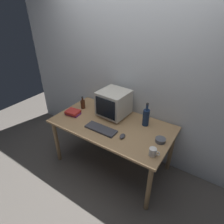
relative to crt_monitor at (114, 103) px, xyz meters
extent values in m
plane|color=#56514C|center=(0.10, -0.19, -0.93)|extent=(6.00, 6.00, 0.00)
cube|color=silver|center=(0.10, 0.30, 0.32)|extent=(4.00, 0.08, 2.50)
cube|color=tan|center=(0.10, -0.19, -0.21)|extent=(1.59, 0.87, 0.03)
cylinder|color=olive|center=(-0.64, -0.57, -0.58)|extent=(0.06, 0.06, 0.71)
cylinder|color=olive|center=(0.84, -0.57, -0.58)|extent=(0.06, 0.06, 0.71)
cylinder|color=olive|center=(-0.64, 0.18, -0.58)|extent=(0.06, 0.06, 0.71)
cylinder|color=olive|center=(0.84, 0.18, -0.58)|extent=(0.06, 0.06, 0.71)
cube|color=beige|center=(0.00, 0.00, -0.18)|extent=(0.29, 0.25, 0.03)
cube|color=beige|center=(0.00, 0.00, 0.01)|extent=(0.40, 0.40, 0.34)
cube|color=black|center=(-0.01, -0.19, 0.01)|extent=(0.31, 0.02, 0.27)
cube|color=#3F3F47|center=(0.06, -0.39, -0.18)|extent=(0.42, 0.15, 0.02)
ellipsoid|color=#3F3F47|center=(0.36, -0.37, -0.17)|extent=(0.07, 0.11, 0.04)
cylinder|color=navy|center=(0.48, 0.03, -0.08)|extent=(0.09, 0.09, 0.22)
cylinder|color=navy|center=(0.48, 0.03, 0.07)|extent=(0.03, 0.03, 0.08)
sphere|color=#262626|center=(0.48, 0.03, 0.12)|extent=(0.04, 0.04, 0.04)
cylinder|color=#472314|center=(-0.50, -0.09, -0.13)|extent=(0.07, 0.07, 0.13)
cylinder|color=#472314|center=(-0.50, -0.09, -0.04)|extent=(0.03, 0.03, 0.05)
sphere|color=#262626|center=(-0.50, -0.09, -0.01)|extent=(0.03, 0.03, 0.03)
cube|color=#843893|center=(-0.50, -0.30, -0.18)|extent=(0.21, 0.14, 0.03)
cube|color=red|center=(-0.50, -0.31, -0.15)|extent=(0.20, 0.17, 0.03)
cylinder|color=white|center=(0.78, -0.45, -0.15)|extent=(0.08, 0.08, 0.09)
torus|color=white|center=(0.83, -0.45, -0.14)|extent=(0.06, 0.01, 0.06)
cylinder|color=#595B66|center=(0.77, -0.20, -0.17)|extent=(0.12, 0.12, 0.04)
camera|label=1|loc=(1.25, -1.92, 1.22)|focal=30.11mm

